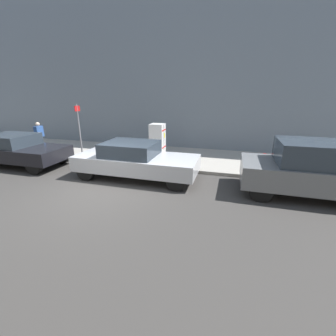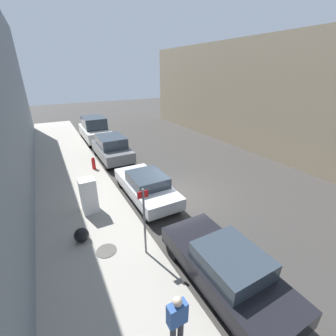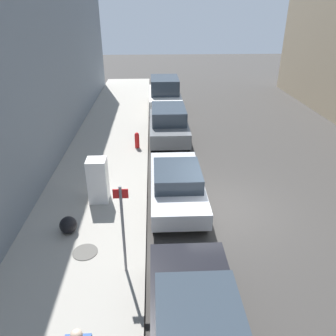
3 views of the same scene
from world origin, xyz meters
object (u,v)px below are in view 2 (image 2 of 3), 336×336
at_px(street_sign_post, 144,219).
at_px(parked_suv_gray, 112,148).
at_px(parked_sedan_dark, 226,267).
at_px(parked_sedan_silver, 146,185).
at_px(pedestrian_walking_far, 177,319).
at_px(parked_van_white, 95,129).
at_px(discarded_refrigerator, 89,196).
at_px(fire_hydrant, 93,163).
at_px(trash_bag, 81,235).

distance_m(street_sign_post, parked_suv_gray, 9.68).
bearing_deg(parked_sedan_dark, parked_sedan_silver, 90.00).
xyz_separation_m(pedestrian_walking_far, parked_van_white, (2.09, 17.91, 0.07)).
relative_size(parked_sedan_dark, parked_van_white, 0.91).
height_order(discarded_refrigerator, pedestrian_walking_far, discarded_refrigerator).
distance_m(parked_sedan_dark, parked_sedan_silver, 5.71).
distance_m(street_sign_post, pedestrian_walking_far, 3.03).
bearing_deg(street_sign_post, fire_hydrant, 90.11).
bearing_deg(fire_hydrant, parked_suv_gray, 40.02).
height_order(fire_hydrant, parked_suv_gray, parked_suv_gray).
bearing_deg(fire_hydrant, parked_van_white, 76.84).
bearing_deg(discarded_refrigerator, parked_sedan_dark, -64.37).
xyz_separation_m(pedestrian_walking_far, parked_sedan_dark, (2.09, 0.74, -0.27)).
height_order(parked_sedan_dark, parked_suv_gray, parked_suv_gray).
relative_size(parked_sedan_dark, parked_sedan_silver, 0.96).
relative_size(street_sign_post, parked_sedan_dark, 0.56).
bearing_deg(parked_van_white, parked_sedan_silver, -90.00).
bearing_deg(parked_sedan_dark, street_sign_post, 125.45).
relative_size(pedestrian_walking_far, parked_sedan_silver, 0.33).
bearing_deg(parked_sedan_dark, fire_hydrant, 98.66).
bearing_deg(parked_suv_gray, parked_sedan_dark, -90.00).
bearing_deg(fire_hydrant, street_sign_post, -89.89).
distance_m(discarded_refrigerator, parked_sedan_silver, 2.73).
relative_size(pedestrian_walking_far, parked_van_white, 0.31).
relative_size(discarded_refrigerator, street_sign_post, 0.63).
relative_size(parked_sedan_silver, parked_van_white, 0.95).
bearing_deg(trash_bag, pedestrian_walking_far, -74.05).
bearing_deg(discarded_refrigerator, street_sign_post, -71.59).
xyz_separation_m(trash_bag, parked_sedan_dark, (3.40, -3.86, 0.32)).
bearing_deg(street_sign_post, parked_suv_gray, 80.66).
bearing_deg(parked_van_white, street_sign_post, -95.98).
bearing_deg(discarded_refrigerator, trash_bag, -110.43).
height_order(pedestrian_walking_far, parked_van_white, parked_van_white).
bearing_deg(parked_suv_gray, fire_hydrant, -139.98).
bearing_deg(parked_suv_gray, parked_van_white, 90.00).
bearing_deg(pedestrian_walking_far, parked_suv_gray, 108.69).
relative_size(discarded_refrigerator, parked_sedan_dark, 0.36).
height_order(parked_suv_gray, parked_van_white, parked_van_white).
height_order(pedestrian_walking_far, parked_sedan_silver, pedestrian_walking_far).
height_order(discarded_refrigerator, parked_sedan_silver, discarded_refrigerator).
bearing_deg(parked_van_white, discarded_refrigerator, -103.33).
height_order(discarded_refrigerator, parked_sedan_dark, discarded_refrigerator).
bearing_deg(fire_hydrant, trash_bag, -105.53).
distance_m(street_sign_post, parked_van_white, 15.06).
height_order(street_sign_post, parked_sedan_dark, street_sign_post).
bearing_deg(street_sign_post, discarded_refrigerator, 108.41).
bearing_deg(discarded_refrigerator, pedestrian_walking_far, -84.33).
bearing_deg(trash_bag, parked_sedan_silver, 28.50).
relative_size(trash_bag, parked_sedan_silver, 0.11).
height_order(trash_bag, parked_sedan_silver, parked_sedan_silver).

